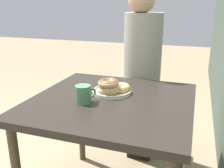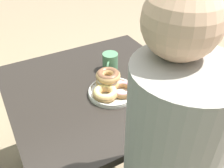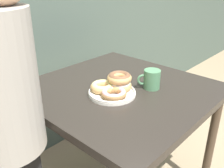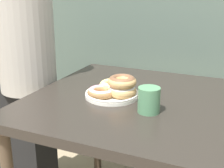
% 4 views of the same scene
% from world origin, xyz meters
% --- Properties ---
extents(dining_table, '(0.91, 0.93, 0.76)m').
position_xyz_m(dining_table, '(0.00, 0.40, 0.67)').
color(dining_table, '#28231E').
rests_on(dining_table, ground_plane).
extents(donut_plate, '(0.25, 0.25, 0.10)m').
position_xyz_m(donut_plate, '(-0.08, 0.37, 0.80)').
color(donut_plate, silver).
rests_on(donut_plate, dining_table).
extents(coffee_mug, '(0.11, 0.10, 0.10)m').
position_xyz_m(coffee_mug, '(0.11, 0.27, 0.81)').
color(coffee_mug, '#4C7F56').
rests_on(coffee_mug, dining_table).
extents(person_figure, '(0.36, 0.30, 1.42)m').
position_xyz_m(person_figure, '(-0.64, 0.44, 0.74)').
color(person_figure, black).
rests_on(person_figure, ground_plane).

